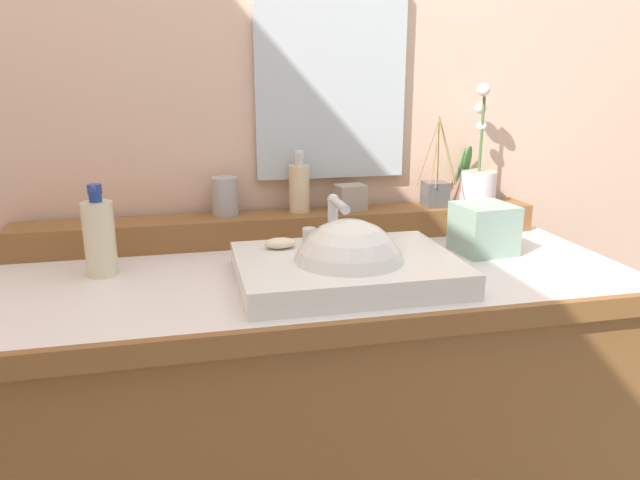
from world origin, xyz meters
TOP-DOWN VIEW (x-y plane):
  - wall_back at (0.00, 0.43)m, footprint 3.38×0.20m
  - vanity_cabinet at (0.00, -0.00)m, footprint 1.45×0.65m
  - back_ledge at (0.00, 0.25)m, footprint 1.37×0.12m
  - sink_basin at (0.07, -0.11)m, footprint 0.46×0.35m
  - soap_bar at (-0.06, -0.00)m, footprint 0.07×0.04m
  - potted_plant at (0.55, 0.26)m, footprint 0.11×0.12m
  - soap_dispenser at (0.04, 0.26)m, footprint 0.05×0.06m
  - tumbler_cup at (-0.15, 0.27)m, footprint 0.07×0.07m
  - reed_diffuser at (0.42, 0.24)m, footprint 0.11×0.10m
  - trinket_box at (0.18, 0.25)m, footprint 0.08×0.07m
  - lotion_bottle at (-0.44, 0.06)m, footprint 0.07×0.07m
  - tissue_box at (0.45, 0.03)m, footprint 0.14×0.14m
  - mirror at (0.14, 0.32)m, footprint 0.41×0.02m

SIDE VIEW (x-z plane):
  - vanity_cabinet at x=0.00m, z-range 0.00..0.88m
  - sink_basin at x=0.07m, z-range 0.76..1.03m
  - back_ledge at x=0.00m, z-range 0.88..0.95m
  - tissue_box at x=0.45m, z-range 0.88..1.00m
  - soap_bar at x=-0.06m, z-range 0.93..0.95m
  - lotion_bottle at x=-0.44m, z-range 0.86..1.07m
  - trinket_box at x=0.18m, z-range 0.95..1.02m
  - reed_diffuser at x=0.42m, z-range 0.87..1.11m
  - tumbler_cup at x=-0.15m, z-range 0.95..1.05m
  - soap_dispenser at x=0.04m, z-range 0.94..1.10m
  - potted_plant at x=0.55m, z-range 0.86..1.19m
  - mirror at x=0.14m, z-range 1.03..1.52m
  - wall_back at x=0.00m, z-range 0.00..2.79m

